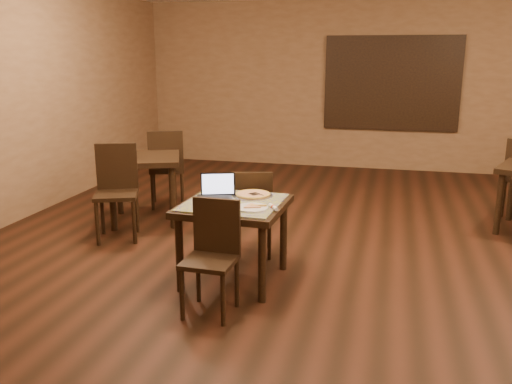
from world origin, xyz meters
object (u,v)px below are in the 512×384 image
(laptop, at_px, (216,192))
(other_table_b, at_px, (143,167))
(tiled_table, at_px, (234,213))
(chair_main_far, at_px, (253,209))
(chair_main_near, at_px, (213,250))
(other_table_b_chair_far, at_px, (167,164))
(other_table_b_chair_near, at_px, (117,186))
(pizza_pan, at_px, (253,196))

(laptop, height_order, other_table_b, laptop)
(tiled_table, relative_size, chair_main_far, 1.03)
(chair_main_near, xyz_separation_m, other_table_b_chair_far, (-1.59, 2.76, 0.08))
(laptop, relative_size, other_table_b_chair_near, 0.35)
(chair_main_near, relative_size, other_table_b_chair_far, 0.87)
(other_table_b, bearing_deg, other_table_b_chair_near, -114.85)
(pizza_pan, height_order, other_table_b_chair_far, other_table_b_chair_far)
(chair_main_near, bearing_deg, other_table_b_chair_far, 121.98)
(tiled_table, height_order, laptop, laptop)
(other_table_b_chair_near, xyz_separation_m, other_table_b_chair_far, (0.07, 1.26, 0.00))
(chair_main_near, relative_size, pizza_pan, 2.49)
(chair_main_near, height_order, chair_main_far, chair_main_near)
(tiled_table, height_order, other_table_b, other_table_b)
(tiled_table, bearing_deg, pizza_pan, 65.90)
(chair_main_far, bearing_deg, pizza_pan, 91.05)
(chair_main_far, distance_m, other_table_b, 1.87)
(pizza_pan, distance_m, other_table_b, 2.16)
(chair_main_near, height_order, other_table_b_chair_near, other_table_b_chair_near)
(laptop, xyz_separation_m, other_table_b_chair_near, (-1.45, 0.78, -0.21))
(other_table_b_chair_near, relative_size, other_table_b_chair_far, 1.00)
(chair_main_far, xyz_separation_m, laptop, (-0.22, -0.52, 0.30))
(laptop, distance_m, pizza_pan, 0.35)
(tiled_table, height_order, chair_main_near, chair_main_near)
(chair_main_far, relative_size, laptop, 2.44)
(laptop, xyz_separation_m, other_table_b_chair_far, (-1.39, 2.04, -0.21))
(pizza_pan, height_order, other_table_b, other_table_b)
(other_table_b_chair_near, distance_m, other_table_b_chair_far, 1.27)
(laptop, distance_m, other_table_b, 2.01)
(chair_main_far, bearing_deg, other_table_b, -42.27)
(pizza_pan, bearing_deg, other_table_b_chair_near, 160.19)
(laptop, height_order, other_table_b_chair_near, other_table_b_chair_near)
(laptop, height_order, pizza_pan, laptop)
(other_table_b, height_order, other_table_b_chair_far, other_table_b_chair_far)
(chair_main_far, relative_size, other_table_b, 0.81)
(pizza_pan, xyz_separation_m, other_table_b_chair_near, (-1.77, 0.64, -0.16))
(tiled_table, height_order, other_table_b_chair_near, other_table_b_chair_near)
(laptop, relative_size, other_table_b_chair_far, 0.35)
(pizza_pan, xyz_separation_m, other_table_b_chair_far, (-1.71, 1.90, -0.16))
(chair_main_near, xyz_separation_m, chair_main_far, (0.02, 1.24, -0.00))
(chair_main_far, relative_size, pizza_pan, 2.49)
(tiled_table, distance_m, chair_main_near, 0.63)
(other_table_b, bearing_deg, other_table_b_chair_far, 65.15)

